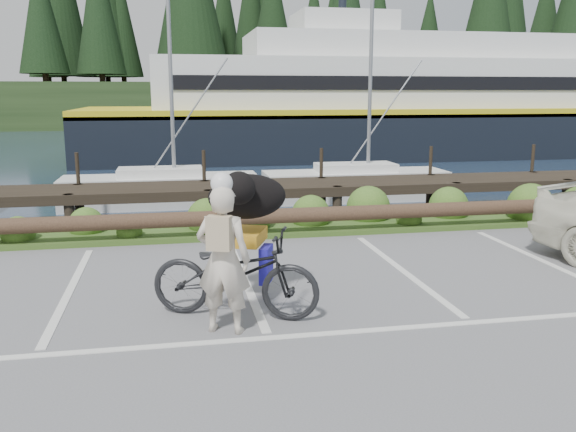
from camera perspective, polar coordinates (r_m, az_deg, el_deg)
name	(u,v)px	position (r m, az deg, el deg)	size (l,w,h in m)	color
ground	(264,326)	(7.75, -2.29, -10.23)	(72.00, 72.00, 0.00)	#5F5F62
harbor_backdrop	(180,114)	(85.65, -10.07, 9.40)	(170.00, 160.00, 30.00)	#19283D
vegetation_strip	(225,230)	(12.78, -5.88, -1.30)	(34.00, 1.60, 0.10)	#3D5B21
log_rail	(229,240)	(12.11, -5.58, -2.25)	(32.00, 0.30, 0.60)	#443021
bicycle	(235,274)	(7.90, -4.98, -5.40)	(0.77, 2.20, 1.16)	black
cyclist	(223,260)	(7.33, -6.06, -4.10)	(0.66, 0.43, 1.81)	beige
dog	(247,197)	(8.36, -3.84, 1.83)	(1.07, 0.53, 0.62)	black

